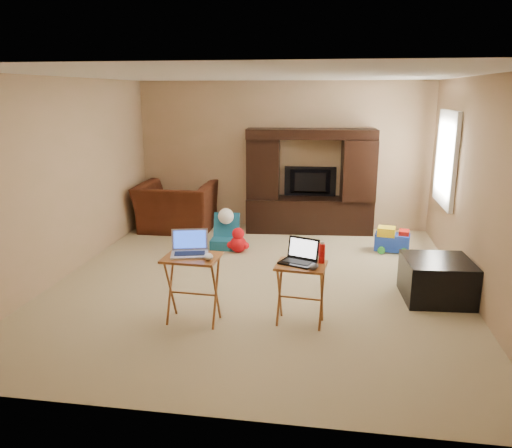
% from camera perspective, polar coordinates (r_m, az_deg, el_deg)
% --- Properties ---
extents(floor, '(5.50, 5.50, 0.00)m').
position_cam_1_polar(floor, '(6.34, 0.28, -6.54)').
color(floor, beige).
rests_on(floor, ground).
extents(ceiling, '(5.50, 5.50, 0.00)m').
position_cam_1_polar(ceiling, '(5.91, 0.31, 16.66)').
color(ceiling, silver).
rests_on(ceiling, ground).
extents(wall_back, '(5.00, 0.00, 5.00)m').
position_cam_1_polar(wall_back, '(8.70, 2.98, 7.81)').
color(wall_back, tan).
rests_on(wall_back, ground).
extents(wall_front, '(5.00, 0.00, 5.00)m').
position_cam_1_polar(wall_front, '(3.38, -6.60, -3.59)').
color(wall_front, tan).
rests_on(wall_front, ground).
extents(wall_left, '(0.00, 5.50, 5.50)m').
position_cam_1_polar(wall_left, '(6.83, -21.03, 4.90)').
color(wall_left, tan).
rests_on(wall_left, ground).
extents(wall_right, '(0.00, 5.50, 5.50)m').
position_cam_1_polar(wall_right, '(6.16, 24.02, 3.61)').
color(wall_right, tan).
rests_on(wall_right, ground).
extents(window_pane, '(0.00, 1.20, 1.20)m').
position_cam_1_polar(window_pane, '(7.62, 21.06, 6.99)').
color(window_pane, white).
rests_on(window_pane, ground).
extents(window_frame, '(0.06, 1.14, 1.34)m').
position_cam_1_polar(window_frame, '(7.62, 20.91, 7.00)').
color(window_frame, white).
rests_on(window_frame, ground).
extents(entertainment_center, '(2.15, 0.69, 1.73)m').
position_cam_1_polar(entertainment_center, '(8.43, 6.17, 4.88)').
color(entertainment_center, black).
rests_on(entertainment_center, floor).
extents(television, '(0.88, 0.16, 0.51)m').
position_cam_1_polar(television, '(8.56, 6.21, 4.79)').
color(television, black).
rests_on(television, entertainment_center).
extents(recliner, '(1.25, 1.10, 0.81)m').
position_cam_1_polar(recliner, '(8.64, -9.08, 1.91)').
color(recliner, '#4B1B10').
rests_on(recliner, floor).
extents(child_rocker, '(0.41, 0.46, 0.52)m').
position_cam_1_polar(child_rocker, '(7.60, -3.63, -0.83)').
color(child_rocker, '#16597B').
rests_on(child_rocker, floor).
extents(plush_toy, '(0.34, 0.29, 0.38)m').
position_cam_1_polar(plush_toy, '(7.40, -2.05, -1.83)').
color(plush_toy, red).
rests_on(plush_toy, floor).
extents(push_toy, '(0.56, 0.44, 0.38)m').
position_cam_1_polar(push_toy, '(7.70, 15.31, -1.69)').
color(push_toy, blue).
rests_on(push_toy, floor).
extents(ottoman, '(0.79, 0.79, 0.47)m').
position_cam_1_polar(ottoman, '(6.10, 19.95, -5.98)').
color(ottoman, black).
rests_on(ottoman, floor).
extents(tray_table_left, '(0.57, 0.47, 0.71)m').
position_cam_1_polar(tray_table_left, '(5.19, -7.22, -7.43)').
color(tray_table_left, '#995525').
rests_on(tray_table_left, floor).
extents(tray_table_right, '(0.53, 0.44, 0.64)m').
position_cam_1_polar(tray_table_right, '(5.14, 5.10, -8.00)').
color(tray_table_right, '#A46627').
rests_on(tray_table_right, floor).
extents(laptop_left, '(0.44, 0.39, 0.24)m').
position_cam_1_polar(laptop_left, '(5.06, -7.63, -2.27)').
color(laptop_left, '#A8A7AC').
rests_on(laptop_left, tray_table_left).
extents(laptop_right, '(0.42, 0.38, 0.24)m').
position_cam_1_polar(laptop_right, '(5.01, 4.78, -3.23)').
color(laptop_right, black).
rests_on(laptop_right, tray_table_right).
extents(mouse_left, '(0.13, 0.17, 0.06)m').
position_cam_1_polar(mouse_left, '(4.94, -5.46, -3.73)').
color(mouse_left, white).
rests_on(mouse_left, tray_table_left).
extents(mouse_right, '(0.12, 0.15, 0.05)m').
position_cam_1_polar(mouse_right, '(4.90, 6.62, -4.85)').
color(mouse_right, '#3D3D42').
rests_on(mouse_right, tray_table_right).
extents(water_bottle, '(0.06, 0.06, 0.20)m').
position_cam_1_polar(water_bottle, '(5.06, 7.53, -3.36)').
color(water_bottle, red).
rests_on(water_bottle, tray_table_right).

